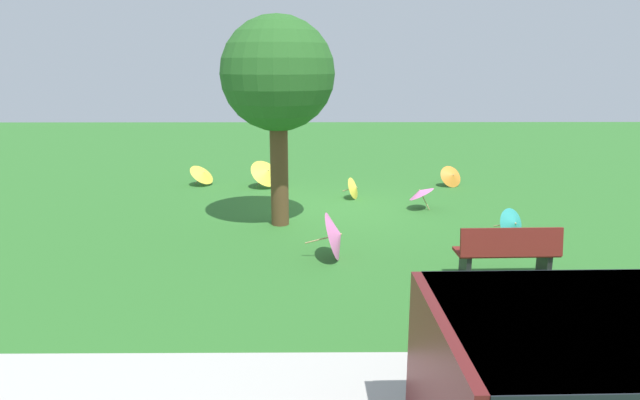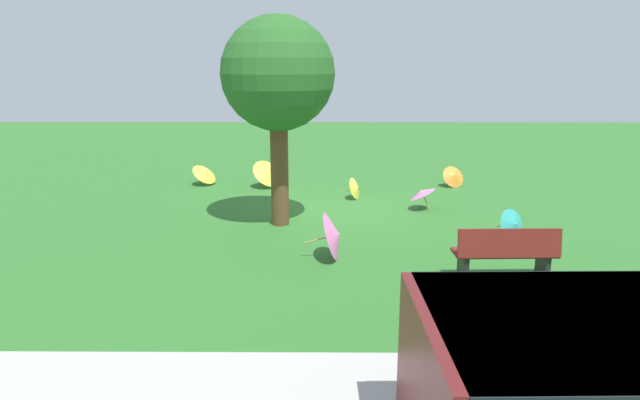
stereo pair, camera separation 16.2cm
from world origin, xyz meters
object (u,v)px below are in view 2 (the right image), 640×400
parasol_orange_0 (454,176)px  parasol_pink_2 (335,235)px  parasol_yellow_1 (269,172)px  parasol_yellow_0 (205,173)px  parasol_teal_0 (514,224)px  park_bench (506,253)px  shade_tree (278,76)px  parasol_yellow_2 (356,188)px  parasol_pink_1 (422,193)px

parasol_orange_0 → parasol_pink_2: bearing=59.3°
parasol_yellow_1 → parasol_yellow_0: bearing=-10.2°
parasol_yellow_0 → parasol_teal_0: parasol_teal_0 is taller
park_bench → shade_tree: shade_tree is taller
park_bench → parasol_yellow_2: size_ratio=2.55×
park_bench → shade_tree: 5.59m
parasol_yellow_1 → parasol_teal_0: parasol_yellow_1 is taller
parasol_yellow_0 → parasol_yellow_1: size_ratio=0.81×
park_bench → parasol_yellow_2: (2.03, -5.39, -0.18)m
shade_tree → parasol_yellow_0: size_ratio=4.64×
parasol_orange_0 → parasol_yellow_2: size_ratio=1.23×
parasol_yellow_1 → parasol_orange_0: parasol_yellow_1 is taller
parasol_yellow_2 → parasol_pink_1: parasol_pink_1 is taller
parasol_pink_2 → parasol_orange_0: bearing=-120.7°
parasol_yellow_1 → parasol_yellow_2: 2.69m
parasol_orange_0 → parasol_yellow_2: (2.82, 1.40, -0.02)m
parasol_orange_0 → parasol_pink_1: bearing=61.3°
parasol_pink_2 → parasol_pink_1: bearing=-122.1°
parasol_pink_1 → shade_tree: bearing=20.3°
parasol_yellow_1 → parasol_pink_2: bearing=106.7°
parasol_yellow_1 → parasol_pink_1: parasol_yellow_1 is taller
parasol_yellow_2 → parasol_teal_0: parasol_teal_0 is taller
parasol_teal_0 → parasol_pink_2: bearing=17.5°
parasol_yellow_2 → parasol_pink_1: bearing=144.6°
shade_tree → parasol_pink_2: shade_tree is taller
parasol_yellow_2 → parasol_pink_2: bearing=81.9°
parasol_teal_0 → parasol_pink_2: 3.68m
parasol_yellow_1 → parasol_teal_0: bearing=138.6°
parasol_orange_0 → parasol_pink_1: (1.34, 2.45, 0.11)m
shade_tree → parasol_orange_0: (-4.57, -3.65, -2.80)m
parasol_yellow_2 → parasol_teal_0: bearing=131.1°
parasol_yellow_2 → parasol_pink_1: 1.81m
shade_tree → parasol_yellow_0: (2.43, -3.89, -2.77)m
parasol_orange_0 → parasol_pink_2: 6.75m
parasol_yellow_0 → park_bench: bearing=131.5°
shade_tree → parasol_yellow_2: shade_tree is taller
parasol_orange_0 → parasol_yellow_0: bearing=-1.9°
shade_tree → parasol_pink_1: shade_tree is taller
parasol_yellow_0 → parasol_yellow_2: (-4.19, 1.64, -0.05)m
parasol_yellow_1 → parasol_pink_2: (-1.72, 5.71, -0.01)m
park_bench → parasol_orange_0: park_bench is taller
parasol_teal_0 → parasol_yellow_1: bearing=-41.4°
parasol_orange_0 → parasol_pink_1: parasol_orange_0 is taller
park_bench → parasol_pink_2: size_ratio=1.79×
shade_tree → parasol_pink_1: 4.37m
parasol_yellow_2 → shade_tree: bearing=52.0°
shade_tree → parasol_yellow_2: size_ratio=6.84×
park_bench → parasol_yellow_1: size_ratio=1.40×
parasol_orange_0 → parasol_teal_0: parasol_teal_0 is taller
parasol_yellow_0 → parasol_yellow_1: (-1.84, 0.33, 0.11)m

